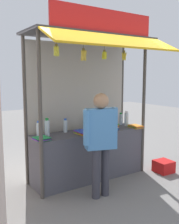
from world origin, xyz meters
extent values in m
plane|color=slate|center=(0.00, 0.00, 0.00)|extent=(20.00, 20.00, 0.00)
cube|color=#4C4C56|center=(0.00, 0.00, 0.43)|extent=(2.09, 0.57, 0.87)
cylinder|color=#4C4742|center=(-1.04, -0.28, 1.24)|extent=(0.06, 0.06, 2.49)
cylinder|color=#4C4742|center=(1.04, -0.28, 1.24)|extent=(0.06, 0.06, 2.49)
cylinder|color=#4C4742|center=(-1.04, 0.36, 1.24)|extent=(0.06, 0.06, 2.49)
cylinder|color=#4C4742|center=(1.04, 0.36, 1.24)|extent=(0.06, 0.06, 2.49)
cube|color=#B7B2A8|center=(0.00, 0.36, 1.22)|extent=(2.05, 0.04, 2.44)
cube|color=#3F3F44|center=(0.00, -0.06, 2.51)|extent=(2.29, 0.84, 0.04)
cube|color=gold|center=(0.00, -0.73, 2.37)|extent=(2.25, 0.51, 0.26)
cube|color=red|center=(0.00, -0.43, 2.70)|extent=(1.88, 0.04, 0.35)
cylinder|color=#59544C|center=(0.00, -0.38, 2.41)|extent=(1.98, 0.02, 0.02)
cylinder|color=silver|center=(0.14, 0.21, 0.99)|extent=(0.08, 0.08, 0.24)
cylinder|color=#198C33|center=(0.14, 0.21, 1.12)|extent=(0.05, 0.05, 0.03)
cylinder|color=silver|center=(-0.92, 0.09, 0.99)|extent=(0.08, 0.08, 0.24)
cylinder|color=blue|center=(-0.92, 0.09, 1.12)|extent=(0.05, 0.05, 0.03)
cylinder|color=silver|center=(0.90, 0.03, 1.00)|extent=(0.08, 0.08, 0.26)
cylinder|color=white|center=(0.90, 0.03, 1.14)|extent=(0.05, 0.05, 0.04)
cylinder|color=silver|center=(-0.40, 0.17, 0.98)|extent=(0.07, 0.07, 0.22)
cylinder|color=blue|center=(-0.40, 0.17, 1.10)|extent=(0.04, 0.04, 0.03)
cylinder|color=silver|center=(0.89, 0.20, 0.98)|extent=(0.07, 0.07, 0.22)
cylinder|color=#198C33|center=(0.89, 0.20, 1.10)|extent=(0.04, 0.04, 0.03)
cylinder|color=silver|center=(-0.78, 0.08, 1.00)|extent=(0.08, 0.08, 0.26)
cylinder|color=#198C33|center=(-0.78, 0.08, 1.15)|extent=(0.05, 0.05, 0.04)
cube|color=blue|center=(0.44, -0.05, 0.87)|extent=(0.22, 0.28, 0.01)
cube|color=blue|center=(0.43, -0.06, 0.88)|extent=(0.22, 0.27, 0.01)
cube|color=green|center=(0.44, -0.05, 0.90)|extent=(0.21, 0.27, 0.01)
cube|color=white|center=(0.44, -0.05, 0.91)|extent=(0.21, 0.27, 0.01)
cube|color=red|center=(0.43, -0.06, 0.92)|extent=(0.22, 0.27, 0.01)
cube|color=green|center=(0.44, -0.04, 0.93)|extent=(0.23, 0.28, 0.01)
cube|color=orange|center=(0.44, -0.05, 0.95)|extent=(0.22, 0.28, 0.01)
cube|color=orange|center=(0.44, -0.06, 0.96)|extent=(0.21, 0.27, 0.01)
cube|color=green|center=(0.44, -0.05, 0.97)|extent=(0.21, 0.27, 0.01)
cube|color=yellow|center=(-0.19, -0.10, 0.87)|extent=(0.23, 0.31, 0.01)
cube|color=green|center=(-0.19, -0.10, 0.88)|extent=(0.25, 0.32, 0.01)
cube|color=red|center=(-0.19, -0.11, 0.90)|extent=(0.24, 0.32, 0.01)
cube|color=purple|center=(-0.20, -0.10, 0.91)|extent=(0.23, 0.31, 0.01)
cube|color=blue|center=(-0.20, -0.10, 0.91)|extent=(0.24, 0.31, 0.01)
cube|color=orange|center=(0.92, -0.21, 0.87)|extent=(0.20, 0.28, 0.01)
cube|color=green|center=(0.92, -0.20, 0.88)|extent=(0.18, 0.26, 0.01)
cube|color=red|center=(0.93, -0.21, 0.89)|extent=(0.19, 0.27, 0.01)
cube|color=yellow|center=(0.92, -0.20, 0.90)|extent=(0.19, 0.26, 0.01)
cube|color=orange|center=(0.91, -0.22, 0.91)|extent=(0.21, 0.28, 0.01)
cube|color=green|center=(-0.97, -0.12, 0.87)|extent=(0.22, 0.24, 0.01)
cube|color=purple|center=(-0.98, -0.13, 0.88)|extent=(0.23, 0.25, 0.01)
cube|color=blue|center=(-0.97, -0.12, 0.89)|extent=(0.23, 0.24, 0.01)
cube|color=black|center=(-0.96, -0.13, 0.90)|extent=(0.24, 0.25, 0.01)
cube|color=green|center=(-0.97, -0.13, 0.91)|extent=(0.24, 0.25, 0.01)
cylinder|color=#332D23|center=(-0.36, -0.38, 2.33)|extent=(0.01, 0.01, 0.12)
cylinder|color=olive|center=(-0.36, -0.38, 2.25)|extent=(0.04, 0.04, 0.04)
ellipsoid|color=gold|center=(-0.33, -0.39, 2.16)|extent=(0.04, 0.09, 0.17)
ellipsoid|color=gold|center=(-0.34, -0.37, 2.16)|extent=(0.06, 0.07, 0.17)
ellipsoid|color=gold|center=(-0.36, -0.35, 2.16)|extent=(0.09, 0.04, 0.17)
ellipsoid|color=gold|center=(-0.37, -0.36, 2.16)|extent=(0.07, 0.06, 0.17)
ellipsoid|color=gold|center=(-0.38, -0.38, 2.16)|extent=(0.04, 0.07, 0.17)
ellipsoid|color=gold|center=(-0.38, -0.39, 2.16)|extent=(0.04, 0.07, 0.17)
ellipsoid|color=gold|center=(-0.37, -0.41, 2.16)|extent=(0.08, 0.05, 0.17)
ellipsoid|color=gold|center=(-0.35, -0.41, 2.16)|extent=(0.08, 0.05, 0.17)
ellipsoid|color=gold|center=(-0.34, -0.40, 2.16)|extent=(0.07, 0.07, 0.17)
cylinder|color=#332D23|center=(0.45, -0.38, 2.33)|extent=(0.01, 0.01, 0.12)
cylinder|color=olive|center=(0.45, -0.38, 2.26)|extent=(0.04, 0.04, 0.04)
ellipsoid|color=yellow|center=(0.47, -0.38, 2.18)|extent=(0.03, 0.08, 0.14)
ellipsoid|color=yellow|center=(0.46, -0.37, 2.18)|extent=(0.06, 0.04, 0.15)
ellipsoid|color=yellow|center=(0.43, -0.37, 2.18)|extent=(0.05, 0.06, 0.15)
ellipsoid|color=yellow|center=(0.42, -0.40, 2.18)|extent=(0.05, 0.08, 0.15)
ellipsoid|color=yellow|center=(0.45, -0.40, 2.18)|extent=(0.06, 0.03, 0.15)
cylinder|color=#332D23|center=(-0.82, -0.38, 2.35)|extent=(0.01, 0.01, 0.09)
cylinder|color=olive|center=(-0.82, -0.38, 2.28)|extent=(0.04, 0.04, 0.04)
ellipsoid|color=#D9DB44|center=(-0.79, -0.38, 2.20)|extent=(0.03, 0.07, 0.15)
ellipsoid|color=#D9DB44|center=(-0.80, -0.37, 2.20)|extent=(0.05, 0.06, 0.15)
ellipsoid|color=#D9DB44|center=(-0.82, -0.36, 2.20)|extent=(0.08, 0.03, 0.15)
ellipsoid|color=#D9DB44|center=(-0.83, -0.37, 2.20)|extent=(0.07, 0.06, 0.15)
ellipsoid|color=#D9DB44|center=(-0.84, -0.38, 2.20)|extent=(0.03, 0.08, 0.15)
ellipsoid|color=#D9DB44|center=(-0.83, -0.41, 2.20)|extent=(0.07, 0.06, 0.15)
ellipsoid|color=#D9DB44|center=(-0.82, -0.40, 2.20)|extent=(0.06, 0.03, 0.15)
ellipsoid|color=#D9DB44|center=(-0.80, -0.40, 2.20)|extent=(0.07, 0.06, 0.15)
cylinder|color=#332D23|center=(0.03, -0.38, 2.33)|extent=(0.01, 0.01, 0.13)
cylinder|color=olive|center=(0.03, -0.38, 2.25)|extent=(0.04, 0.04, 0.04)
ellipsoid|color=yellow|center=(0.05, -0.38, 2.18)|extent=(0.04, 0.08, 0.13)
ellipsoid|color=yellow|center=(0.05, -0.37, 2.18)|extent=(0.06, 0.06, 0.13)
ellipsoid|color=yellow|center=(0.03, -0.36, 2.18)|extent=(0.08, 0.04, 0.13)
ellipsoid|color=yellow|center=(0.02, -0.37, 2.18)|extent=(0.07, 0.06, 0.13)
ellipsoid|color=yellow|center=(0.02, -0.38, 2.18)|extent=(0.04, 0.07, 0.13)
ellipsoid|color=yellow|center=(0.02, -0.40, 2.18)|extent=(0.06, 0.06, 0.13)
ellipsoid|color=yellow|center=(0.03, -0.40, 2.18)|extent=(0.07, 0.04, 0.13)
ellipsoid|color=yellow|center=(0.05, -0.40, 2.18)|extent=(0.06, 0.07, 0.13)
cylinder|color=#383842|center=(-0.35, -0.72, 0.38)|extent=(0.12, 0.12, 0.77)
cylinder|color=#383842|center=(-0.18, -0.72, 0.38)|extent=(0.12, 0.12, 0.77)
cube|color=#4C8CCC|center=(-0.27, -0.72, 1.07)|extent=(0.49, 0.32, 0.61)
cylinder|color=#4C8CCC|center=(-0.52, -0.72, 1.12)|extent=(0.10, 0.10, 0.52)
cylinder|color=#4C8CCC|center=(-0.01, -0.72, 1.12)|extent=(0.10, 0.10, 0.52)
sphere|color=tan|center=(-0.27, -0.72, 1.49)|extent=(0.23, 0.23, 0.23)
cube|color=red|center=(1.35, -0.56, 0.11)|extent=(0.34, 0.34, 0.22)
camera|label=1|loc=(-2.48, -3.78, 1.86)|focal=41.35mm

